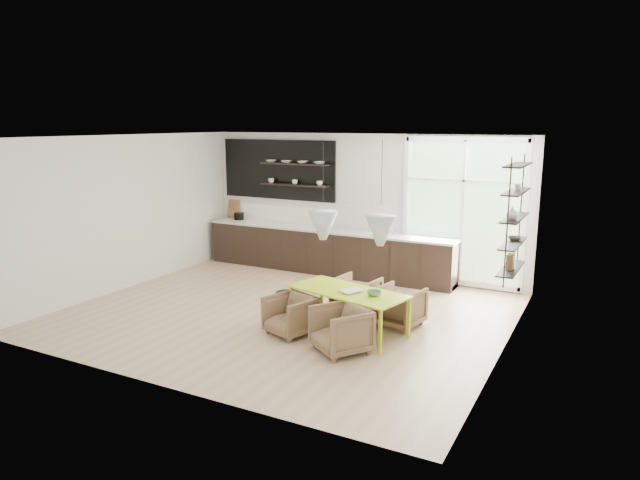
{
  "coord_description": "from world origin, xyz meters",
  "views": [
    {
      "loc": [
        4.71,
        -7.77,
        3.14
      ],
      "look_at": [
        0.32,
        0.6,
        1.17
      ],
      "focal_mm": 32.0,
      "sensor_mm": 36.0,
      "label": 1
    }
  ],
  "objects_px": {
    "armchair_back_right": "(399,306)",
    "armchair_front_right": "(341,330)",
    "dining_table": "(348,293)",
    "wire_stool": "(287,303)",
    "armchair_front_left": "(290,315)",
    "armchair_back_left": "(356,295)"
  },
  "relations": [
    {
      "from": "armchair_front_left",
      "to": "wire_stool",
      "type": "bearing_deg",
      "value": 145.11
    },
    {
      "from": "wire_stool",
      "to": "armchair_back_right",
      "type": "bearing_deg",
      "value": 20.92
    },
    {
      "from": "dining_table",
      "to": "wire_stool",
      "type": "height_order",
      "value": "dining_table"
    },
    {
      "from": "dining_table",
      "to": "armchair_front_right",
      "type": "bearing_deg",
      "value": -58.84
    },
    {
      "from": "armchair_back_right",
      "to": "armchair_front_left",
      "type": "bearing_deg",
      "value": 51.39
    },
    {
      "from": "armchair_front_right",
      "to": "armchair_back_left",
      "type": "bearing_deg",
      "value": 141.38
    },
    {
      "from": "armchair_back_right",
      "to": "wire_stool",
      "type": "distance_m",
      "value": 1.78
    },
    {
      "from": "dining_table",
      "to": "armchair_back_right",
      "type": "distance_m",
      "value": 0.9
    },
    {
      "from": "armchair_front_right",
      "to": "wire_stool",
      "type": "xyz_separation_m",
      "value": [
        -1.31,
        0.73,
        -0.02
      ]
    },
    {
      "from": "dining_table",
      "to": "armchair_back_left",
      "type": "height_order",
      "value": "dining_table"
    },
    {
      "from": "armchair_back_left",
      "to": "armchair_front_left",
      "type": "relative_size",
      "value": 1.04
    },
    {
      "from": "armchair_back_left",
      "to": "armchair_back_right",
      "type": "height_order",
      "value": "armchair_back_right"
    },
    {
      "from": "armchair_front_left",
      "to": "armchair_front_right",
      "type": "relative_size",
      "value": 0.93
    },
    {
      "from": "wire_stool",
      "to": "dining_table",
      "type": "bearing_deg",
      "value": 0.96
    },
    {
      "from": "armchair_front_left",
      "to": "wire_stool",
      "type": "relative_size",
      "value": 1.38
    },
    {
      "from": "armchair_front_right",
      "to": "wire_stool",
      "type": "relative_size",
      "value": 1.49
    },
    {
      "from": "armchair_front_right",
      "to": "armchair_back_right",
      "type": "bearing_deg",
      "value": 110.17
    },
    {
      "from": "armchair_front_left",
      "to": "wire_stool",
      "type": "xyz_separation_m",
      "value": [
        -0.35,
        0.47,
        0.01
      ]
    },
    {
      "from": "armchair_back_right",
      "to": "armchair_front_right",
      "type": "xyz_separation_m",
      "value": [
        -0.35,
        -1.36,
        0.01
      ]
    },
    {
      "from": "armchair_front_right",
      "to": "armchair_front_left",
      "type": "bearing_deg",
      "value": -160.14
    },
    {
      "from": "dining_table",
      "to": "armchair_back_left",
      "type": "relative_size",
      "value": 2.82
    },
    {
      "from": "armchair_back_right",
      "to": "armchair_front_left",
      "type": "height_order",
      "value": "armchair_back_right"
    }
  ]
}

